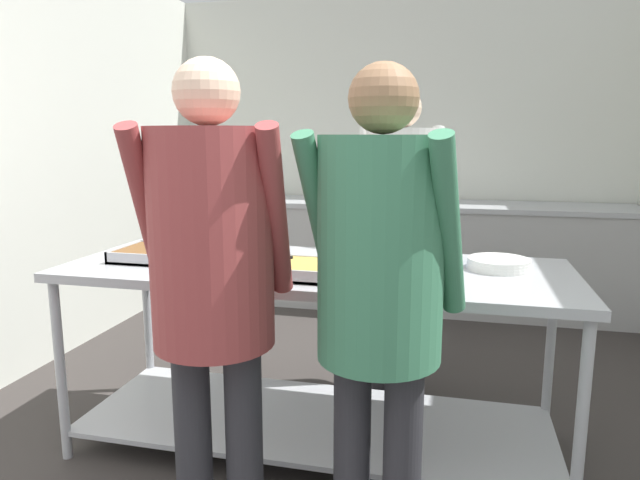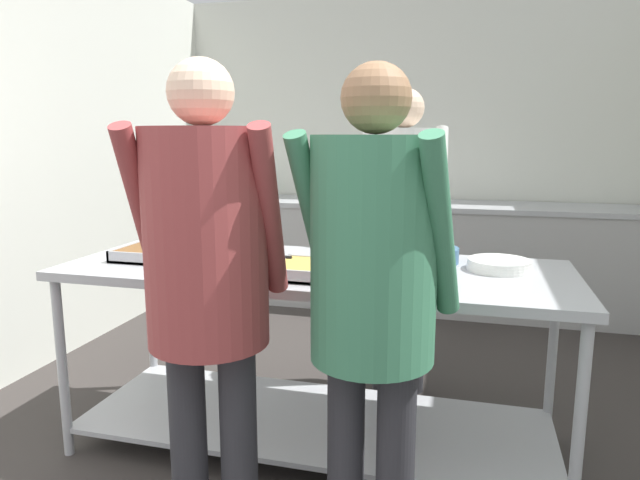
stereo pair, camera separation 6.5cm
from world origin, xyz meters
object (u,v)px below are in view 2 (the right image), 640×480
serving_tray_roast (161,253)px  sauce_pan (237,259)px  broccoli_bowl (431,252)px  water_bottle (264,185)px  guest_serving_left (207,265)px  guest_serving_right (373,277)px  cook_behind_counter (402,211)px  plate_stack (499,265)px  serving_tray_vegetables (329,271)px

serving_tray_roast → sauce_pan: bearing=-8.7°
broccoli_bowl → water_bottle: 2.75m
guest_serving_left → guest_serving_right: guest_serving_left is taller
guest_serving_left → cook_behind_counter: bearing=72.5°
plate_stack → guest_serving_left: guest_serving_left is taller
serving_tray_vegetables → guest_serving_left: size_ratio=0.26×
broccoli_bowl → cook_behind_counter: (-0.20, 0.49, 0.12)m
sauce_pan → water_bottle: (-0.81, 2.52, 0.10)m
guest_serving_right → cook_behind_counter: cook_behind_counter is taller
cook_behind_counter → plate_stack: bearing=-49.5°
broccoli_bowl → plate_stack: size_ratio=0.92×
guest_serving_right → sauce_pan: bearing=139.8°
broccoli_bowl → guest_serving_right: size_ratio=0.15×
sauce_pan → serving_tray_vegetables: bearing=-10.6°
serving_tray_vegetables → cook_behind_counter: size_ratio=0.26×
serving_tray_vegetables → sauce_pan: bearing=169.4°
plate_stack → guest_serving_right: bearing=-116.2°
guest_serving_right → cook_behind_counter: size_ratio=0.98×
serving_tray_roast → broccoli_bowl: bearing=11.4°
serving_tray_vegetables → broccoli_bowl: bearing=45.9°
plate_stack → cook_behind_counter: cook_behind_counter is taller
sauce_pan → cook_behind_counter: 1.03m
plate_stack → cook_behind_counter: size_ratio=0.16×
cook_behind_counter → serving_tray_roast: bearing=-144.6°
serving_tray_vegetables → water_bottle: water_bottle is taller
guest_serving_left → guest_serving_right: 0.54m
serving_tray_vegetables → water_bottle: 2.89m
guest_serving_right → serving_tray_vegetables: bearing=117.6°
water_bottle → broccoli_bowl: bearing=-53.3°
guest_serving_right → water_bottle: 3.47m
serving_tray_roast → serving_tray_vegetables: (0.86, -0.15, 0.00)m
broccoli_bowl → guest_serving_left: (-0.65, -0.95, 0.11)m
serving_tray_vegetables → plate_stack: bearing=24.6°
plate_stack → water_bottle: water_bottle is taller
serving_tray_vegetables → plate_stack: (0.68, 0.31, -0.00)m
broccoli_bowl → plate_stack: (0.30, -0.08, -0.02)m
broccoli_bowl → plate_stack: 0.31m
serving_tray_roast → plate_stack: size_ratio=1.38×
sauce_pan → broccoli_bowl: 0.88m
serving_tray_vegetables → serving_tray_roast: bearing=170.3°
plate_stack → guest_serving_right: 0.94m
broccoli_bowl → sauce_pan: bearing=-159.2°
serving_tray_roast → broccoli_bowl: 1.27m
broccoli_bowl → cook_behind_counter: size_ratio=0.15×
plate_stack → broccoli_bowl: bearing=164.3°
sauce_pan → guest_serving_right: bearing=-40.2°
guest_serving_right → water_bottle: (-1.53, 3.12, -0.01)m
serving_tray_roast → cook_behind_counter: size_ratio=0.22×
sauce_pan → cook_behind_counter: (0.63, 0.81, 0.14)m
serving_tray_vegetables → broccoli_bowl: broccoli_bowl is taller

